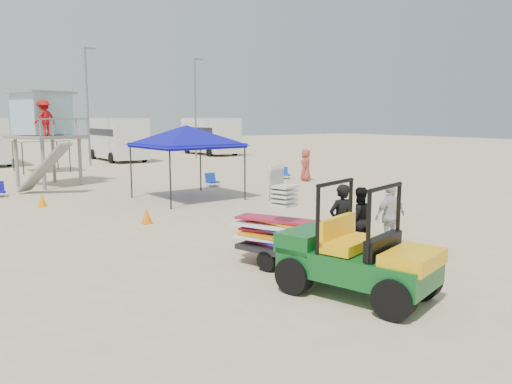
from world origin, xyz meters
TOP-DOWN VIEW (x-y plane):
  - ground at (0.00, 0.00)m, footprint 140.00×140.00m
  - utility_cart at (-0.44, -1.67)m, footprint 2.08×3.00m
  - surf_trailer at (-0.43, 0.67)m, footprint 1.62×2.30m
  - man_left at (1.08, 0.37)m, footprint 0.67×0.47m
  - man_mid at (1.93, 0.62)m, footprint 0.94×0.85m
  - man_right at (2.78, 0.37)m, footprint 0.99×0.45m
  - lifeguard_tower at (-1.76, 17.61)m, footprint 3.64×3.64m
  - canopy_blue at (2.07, 10.23)m, footprint 3.72×3.72m
  - canopy_white_c at (-0.63, 24.56)m, footprint 2.91×2.91m
  - cone_near at (-1.16, 6.59)m, footprint 0.34×0.34m
  - cone_far at (-3.21, 11.65)m, footprint 0.34×0.34m
  - beach_chair_b at (4.73, 12.99)m, footprint 0.55×0.58m
  - beach_chair_c at (9.47, 13.44)m, footprint 0.72×0.81m
  - rv_mid_right at (6.00, 29.99)m, footprint 2.64×7.00m
  - rv_far_right at (15.00, 31.49)m, footprint 2.64×6.60m
  - light_pole_left at (3.00, 27.00)m, footprint 0.14×0.14m
  - light_pole_right at (12.00, 28.50)m, footprint 0.14×0.14m
  - distant_beachgoers at (0.49, 16.02)m, footprint 17.08×7.96m

SIDE VIEW (x-z plane):
  - ground at x=0.00m, z-range 0.00..0.00m
  - cone_near at x=-1.16m, z-range 0.00..0.50m
  - cone_far at x=-3.21m, z-range 0.00..0.50m
  - beach_chair_b at x=4.73m, z-range -0.01..0.63m
  - beach_chair_c at x=9.47m, z-range -0.01..0.63m
  - man_mid at x=1.93m, z-range 0.00..1.59m
  - distant_beachgoers at x=0.49m, z-range -0.04..1.63m
  - surf_trailer at x=-0.43m, z-range -0.18..1.80m
  - man_right at x=2.78m, z-range 0.00..1.65m
  - man_left at x=1.08m, z-range 0.00..1.75m
  - utility_cart at x=-0.44m, z-range -0.07..2.00m
  - rv_far_right at x=15.00m, z-range 0.17..3.42m
  - rv_mid_right at x=6.00m, z-range 0.17..3.42m
  - canopy_white_c at x=-0.63m, z-range 1.03..4.19m
  - canopy_blue at x=2.07m, z-range 1.14..4.52m
  - lifeguard_tower at x=-1.76m, z-range 1.08..5.49m
  - light_pole_left at x=3.00m, z-range 0.00..8.00m
  - light_pole_right at x=12.00m, z-range 0.00..8.00m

